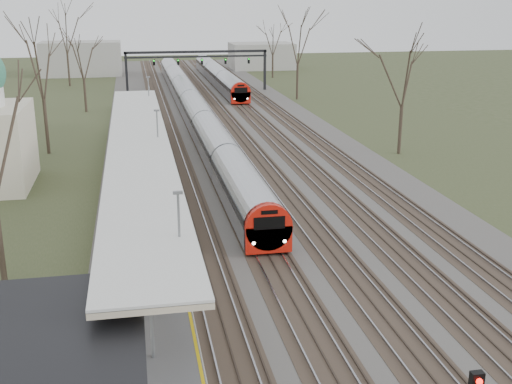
% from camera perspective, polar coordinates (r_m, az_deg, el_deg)
% --- Properties ---
extents(track_bed, '(24.00, 160.00, 0.22)m').
position_cam_1_polar(track_bed, '(67.89, -2.60, 5.44)').
color(track_bed, '#474442').
rests_on(track_bed, ground).
extents(platform, '(3.50, 69.00, 1.00)m').
position_cam_1_polar(platform, '(50.08, -10.26, 1.54)').
color(platform, '#9E9B93').
rests_on(platform, ground).
extents(canopy, '(4.10, 50.00, 3.11)m').
position_cam_1_polar(canopy, '(44.88, -10.38, 4.27)').
color(canopy, slate).
rests_on(canopy, platform).
extents(signal_gantry, '(21.00, 0.59, 6.08)m').
position_cam_1_polar(signal_gantry, '(96.70, -5.27, 11.72)').
color(signal_gantry, black).
rests_on(signal_gantry, ground).
extents(tree_west_far, '(5.50, 5.50, 11.33)m').
position_cam_1_polar(tree_west_far, '(59.62, -18.62, 10.74)').
color(tree_west_far, '#2D231C').
rests_on(tree_west_far, ground).
extents(tree_east_far, '(5.00, 5.00, 10.30)m').
position_cam_1_polar(tree_east_far, '(58.08, 13.02, 10.31)').
color(tree_east_far, '#2D231C').
rests_on(tree_east_far, ground).
extents(train_near, '(2.62, 90.21, 3.05)m').
position_cam_1_polar(train_near, '(77.56, -5.80, 7.88)').
color(train_near, '#AFB1BA').
rests_on(train_near, ground).
extents(train_far, '(2.62, 45.21, 3.05)m').
position_cam_1_polar(train_far, '(105.96, -3.40, 10.35)').
color(train_far, '#AFB1BA').
rests_on(train_far, ground).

